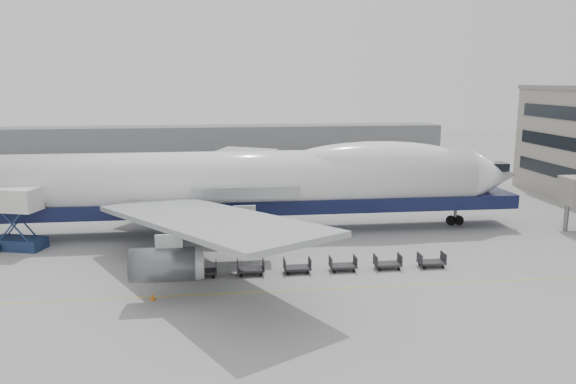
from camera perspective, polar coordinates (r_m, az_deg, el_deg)
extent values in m
plane|color=gray|center=(50.28, -4.81, -7.69)|extent=(260.00, 260.00, 0.00)
cube|color=gold|center=(44.65, -4.49, -10.17)|extent=(60.00, 0.15, 0.01)
cylinder|color=slate|center=(68.74, 26.41, -2.35)|extent=(0.50, 0.50, 3.00)
cube|color=slate|center=(118.51, -11.12, 4.89)|extent=(110.00, 8.00, 7.00)
cylinder|color=white|center=(60.49, -5.38, 1.14)|extent=(52.00, 6.40, 6.40)
cube|color=#0F1437|center=(61.03, -4.40, -1.21)|extent=(60.00, 5.76, 1.50)
cone|color=white|center=(67.82, 19.93, 1.61)|extent=(6.00, 6.40, 6.40)
ellipsoid|color=white|center=(62.62, 9.03, 3.03)|extent=(20.67, 5.78, 4.56)
cube|color=#9EA0A3|center=(46.63, -8.49, -2.75)|extent=(20.35, 26.74, 2.26)
cube|color=#9EA0A3|center=(74.66, -8.03, 2.55)|extent=(20.35, 26.74, 2.26)
cylinder|color=#595B60|center=(79.78, -10.09, 1.44)|extent=(4.80, 2.60, 2.60)
cylinder|color=#595B60|center=(70.83, -5.60, 0.33)|extent=(4.80, 2.60, 2.60)
cylinder|color=#595B60|center=(51.34, -4.96, -3.90)|extent=(4.80, 2.60, 2.60)
cylinder|color=#595B60|center=(42.90, -12.58, -7.22)|extent=(4.80, 2.60, 2.60)
cylinder|color=slate|center=(66.96, 16.62, -2.19)|extent=(0.36, 0.36, 2.50)
cylinder|color=black|center=(67.12, 16.59, -2.77)|extent=(1.10, 0.45, 1.10)
cylinder|color=slate|center=(58.51, -8.15, -3.74)|extent=(0.36, 0.36, 2.50)
cylinder|color=black|center=(58.70, -8.13, -4.40)|extent=(1.10, 0.45, 1.10)
cylinder|color=slate|center=(64.33, -8.06, -2.36)|extent=(0.36, 0.36, 2.50)
cylinder|color=black|center=(64.50, -8.05, -2.97)|extent=(1.10, 0.45, 1.10)
cube|color=navy|center=(61.39, -25.70, -4.73)|extent=(5.58, 3.84, 1.12)
cube|color=silver|center=(60.40, -26.06, -0.67)|extent=(5.25, 3.91, 2.24)
cube|color=navy|center=(59.83, -26.21, -2.95)|extent=(3.50, 1.19, 4.01)
cube|color=navy|center=(61.88, -25.55, -2.45)|extent=(3.50, 1.19, 4.01)
cube|color=slate|center=(61.91, -25.58, -0.36)|extent=(2.69, 1.89, 0.15)
cylinder|color=black|center=(62.95, -26.99, -4.56)|extent=(0.92, 0.36, 0.92)
cylinder|color=black|center=(59.92, -24.33, -5.09)|extent=(0.92, 0.36, 0.92)
cylinder|color=black|center=(61.79, -23.78, -4.56)|extent=(0.92, 0.36, 0.92)
cone|color=orange|center=(44.28, -13.59, -10.29)|extent=(0.35, 0.35, 0.54)
cube|color=orange|center=(44.37, -13.57, -10.60)|extent=(0.37, 0.37, 0.03)
cube|color=#2D2D30|center=(48.64, -13.40, -8.07)|extent=(2.30, 1.35, 0.18)
cube|color=#2D2D30|center=(48.65, -14.72, -7.63)|extent=(0.08, 1.35, 0.90)
cube|color=#2D2D30|center=(48.40, -12.12, -7.61)|extent=(0.08, 1.35, 0.90)
cylinder|color=black|center=(48.33, -14.46, -8.62)|extent=(0.30, 0.12, 0.30)
cylinder|color=black|center=(49.36, -14.31, -8.19)|extent=(0.30, 0.12, 0.30)
cylinder|color=black|center=(48.14, -12.44, -8.61)|extent=(0.30, 0.12, 0.30)
cylinder|color=black|center=(49.17, -12.32, -8.18)|extent=(0.30, 0.12, 0.30)
cube|color=#2D2D30|center=(48.35, -8.62, -8.00)|extent=(2.30, 1.35, 0.18)
cube|color=#2D2D30|center=(48.27, -9.95, -7.58)|extent=(0.08, 1.35, 0.90)
cube|color=#2D2D30|center=(48.20, -7.32, -7.52)|extent=(0.08, 1.35, 0.90)
cylinder|color=black|center=(47.97, -9.65, -8.57)|extent=(0.30, 0.12, 0.30)
cylinder|color=black|center=(49.00, -9.60, -8.14)|extent=(0.30, 0.12, 0.30)
cylinder|color=black|center=(47.91, -7.60, -8.53)|extent=(0.30, 0.12, 0.30)
cylinder|color=black|center=(48.95, -7.59, -8.10)|extent=(0.30, 0.12, 0.30)
cube|color=#2D2D30|center=(48.39, -3.82, -7.88)|extent=(2.30, 1.35, 0.18)
cube|color=#2D2D30|center=(48.21, -5.14, -7.47)|extent=(0.08, 1.35, 0.90)
cube|color=#2D2D30|center=(48.33, -2.51, -7.39)|extent=(0.08, 1.35, 0.90)
cylinder|color=black|center=(47.93, -4.80, -8.46)|extent=(0.30, 0.12, 0.30)
cylinder|color=black|center=(48.97, -4.86, -8.03)|extent=(0.30, 0.12, 0.30)
cylinder|color=black|center=(48.02, -2.75, -8.40)|extent=(0.30, 0.12, 0.30)
cylinder|color=black|center=(49.06, -2.85, -7.96)|extent=(0.30, 0.12, 0.30)
cube|color=#2D2D30|center=(48.76, 0.94, -7.70)|extent=(2.30, 1.35, 0.18)
cube|color=#2D2D30|center=(48.50, -0.36, -7.31)|extent=(0.08, 1.35, 0.90)
cube|color=#2D2D30|center=(48.79, 2.23, -7.20)|extent=(0.08, 1.35, 0.90)
cylinder|color=black|center=(48.24, 0.02, -8.29)|extent=(0.30, 0.12, 0.30)
cylinder|color=black|center=(49.27, -0.14, -7.86)|extent=(0.30, 0.12, 0.30)
cylinder|color=black|center=(48.47, 2.03, -8.20)|extent=(0.30, 0.12, 0.30)
cylinder|color=black|center=(49.49, 1.83, -7.78)|extent=(0.30, 0.12, 0.30)
cube|color=#2D2D30|center=(49.45, 5.59, -7.48)|extent=(2.30, 1.35, 0.18)
cube|color=#2D2D30|center=(49.10, 4.33, -7.10)|extent=(0.08, 1.35, 0.90)
cube|color=#2D2D30|center=(49.57, 6.85, -6.97)|extent=(0.08, 1.35, 0.90)
cylinder|color=black|center=(48.87, 4.74, -8.07)|extent=(0.30, 0.12, 0.30)
cylinder|color=black|center=(49.89, 4.48, -7.65)|extent=(0.30, 0.12, 0.30)
cylinder|color=black|center=(49.23, 6.70, -7.96)|extent=(0.30, 0.12, 0.30)
cylinder|color=black|center=(50.24, 6.40, -7.55)|extent=(0.30, 0.12, 0.30)
cube|color=#2D2D30|center=(50.46, 10.07, -7.22)|extent=(2.30, 1.35, 0.18)
cube|color=#2D2D30|center=(50.03, 8.88, -6.86)|extent=(0.08, 1.35, 0.90)
cube|color=#2D2D30|center=(50.66, 11.29, -6.71)|extent=(0.08, 1.35, 0.90)
cylinder|color=black|center=(49.82, 9.31, -7.80)|extent=(0.30, 0.12, 0.30)
cylinder|color=black|center=(50.82, 8.96, -7.40)|extent=(0.30, 0.12, 0.30)
cylinder|color=black|center=(50.31, 11.18, -7.67)|extent=(0.30, 0.12, 0.30)
cylinder|color=black|center=(51.30, 10.80, -7.28)|extent=(0.30, 0.12, 0.30)
cube|color=#2D2D30|center=(51.76, 14.36, -6.93)|extent=(2.30, 1.35, 0.18)
cube|color=#2D2D30|center=(51.25, 13.23, -6.58)|extent=(0.08, 1.35, 0.90)
cube|color=#2D2D30|center=(52.04, 15.51, -6.42)|extent=(0.08, 1.35, 0.90)
cylinder|color=black|center=(51.07, 13.67, -7.50)|extent=(0.30, 0.12, 0.30)
cylinder|color=black|center=(52.04, 13.24, -7.12)|extent=(0.30, 0.12, 0.30)
cylinder|color=black|center=(51.68, 15.45, -7.36)|extent=(0.30, 0.12, 0.30)
cylinder|color=black|center=(52.64, 14.99, -6.99)|extent=(0.30, 0.12, 0.30)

